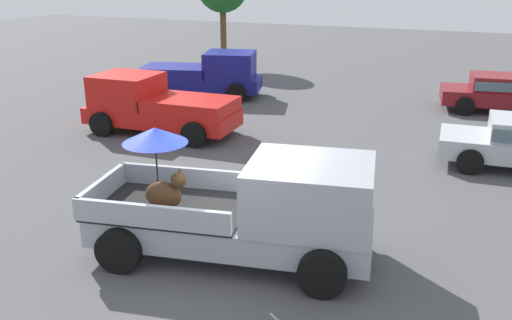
% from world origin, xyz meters
% --- Properties ---
extents(ground_plane, '(80.00, 80.00, 0.00)m').
position_xyz_m(ground_plane, '(0.00, 0.00, 0.00)').
color(ground_plane, '#4C4C4F').
extents(pickup_truck_main, '(5.30, 2.95, 2.34)m').
position_xyz_m(pickup_truck_main, '(0.42, 0.07, 0.97)').
color(pickup_truck_main, black).
rests_on(pickup_truck_main, ground).
extents(pickup_truck_red, '(5.11, 3.13, 1.80)m').
position_xyz_m(pickup_truck_red, '(-6.49, 11.43, 0.87)').
color(pickup_truck_red, black).
rests_on(pickup_truck_red, ground).
extents(pickup_truck_far, '(4.86, 2.29, 1.80)m').
position_xyz_m(pickup_truck_far, '(-5.56, 6.25, 0.87)').
color(pickup_truck_far, black).
rests_on(pickup_truck_far, ground).
extents(parked_sedan_near, '(4.50, 2.43, 1.33)m').
position_xyz_m(parked_sedan_near, '(4.54, 13.32, 0.74)').
color(parked_sedan_near, black).
rests_on(parked_sedan_near, ground).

